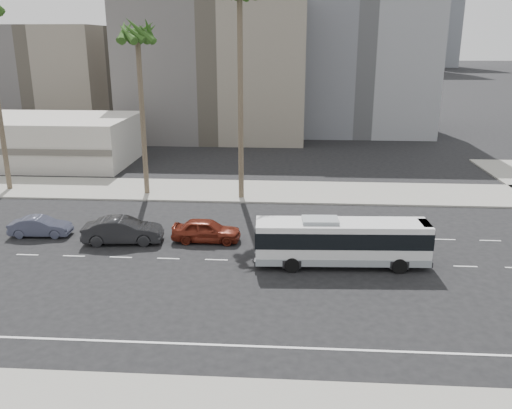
# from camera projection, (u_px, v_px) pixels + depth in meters

# --- Properties ---
(ground) EXTENTS (700.00, 700.00, 0.00)m
(ground) POSITION_uv_depth(u_px,v_px,m) (314.00, 263.00, 32.29)
(ground) COLOR black
(ground) RESTS_ON ground
(sidewalk_north) EXTENTS (120.00, 7.00, 0.15)m
(sidewalk_north) POSITION_uv_depth(u_px,v_px,m) (308.00, 192.00, 47.04)
(sidewalk_north) COLOR gray
(sidewalk_north) RESTS_ON ground
(commercial_low) EXTENTS (22.00, 12.16, 5.00)m
(commercial_low) POSITION_uv_depth(u_px,v_px,m) (32.00, 140.00, 58.24)
(commercial_low) COLOR #BCB6AB
(commercial_low) RESTS_ON ground
(midrise_beige_west) EXTENTS (24.00, 18.00, 18.00)m
(midrise_beige_west) POSITION_uv_depth(u_px,v_px,m) (217.00, 70.00, 73.29)
(midrise_beige_west) COLOR #635E59
(midrise_beige_west) RESTS_ON ground
(midrise_gray_center) EXTENTS (20.00, 20.00, 26.00)m
(midrise_gray_center) POSITION_uv_depth(u_px,v_px,m) (359.00, 40.00, 77.51)
(midrise_gray_center) COLOR slate
(midrise_gray_center) RESTS_ON ground
(midrise_beige_far) EXTENTS (18.00, 16.00, 15.00)m
(midrise_beige_far) POSITION_uv_depth(u_px,v_px,m) (51.00, 78.00, 80.16)
(midrise_beige_far) COLOR #635E59
(midrise_beige_far) RESTS_ON ground
(highrise_far) EXTENTS (22.00, 22.00, 60.00)m
(highrise_far) POSITION_uv_depth(u_px,v_px,m) (436.00, 5.00, 266.82)
(highrise_far) COLOR #565B63
(highrise_far) RESTS_ON ground
(city_bus) EXTENTS (10.33, 2.76, 2.94)m
(city_bus) POSITION_uv_depth(u_px,v_px,m) (342.00, 241.00, 31.51)
(city_bus) COLOR silver
(city_bus) RESTS_ON ground
(car_a) EXTENTS (1.92, 4.62, 1.57)m
(car_a) POSITION_uv_depth(u_px,v_px,m) (206.00, 230.00, 35.50)
(car_a) COLOR maroon
(car_a) RESTS_ON ground
(car_b) EXTENTS (2.33, 5.36, 1.72)m
(car_b) POSITION_uv_depth(u_px,v_px,m) (123.00, 230.00, 35.25)
(car_b) COLOR black
(car_b) RESTS_ON ground
(car_c) EXTENTS (1.69, 4.21, 1.36)m
(car_c) POSITION_uv_depth(u_px,v_px,m) (40.00, 226.00, 36.53)
(car_c) COLOR #3F4256
(car_c) RESTS_ON ground
(palm_mid) EXTENTS (4.71, 4.71, 14.57)m
(palm_mid) POSITION_uv_depth(u_px,v_px,m) (137.00, 38.00, 42.74)
(palm_mid) COLOR brown
(palm_mid) RESTS_ON ground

